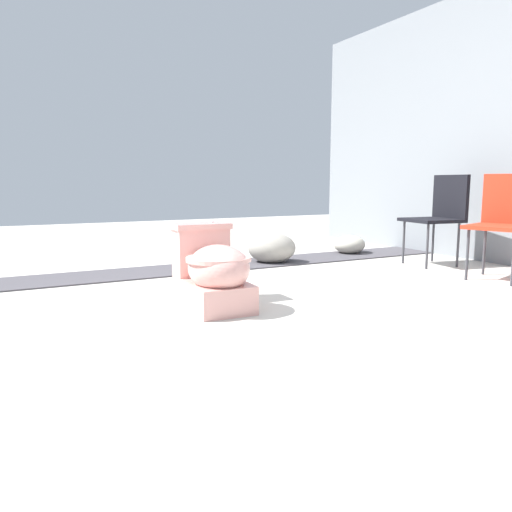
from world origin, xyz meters
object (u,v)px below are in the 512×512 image
at_px(folding_chair_left, 441,210).
at_px(folding_chair_middle, 505,215).
at_px(boulder_far, 349,244).
at_px(boulder_near, 272,248).
at_px(toilet, 213,272).

bearing_deg(folding_chair_left, folding_chair_middle, 91.04).
distance_m(folding_chair_left, boulder_far, 1.08).
distance_m(boulder_near, boulder_far, 1.07).
relative_size(folding_chair_left, boulder_near, 1.83).
bearing_deg(folding_chair_left, boulder_near, -22.85).
bearing_deg(toilet, boulder_far, 125.53).
relative_size(folding_chair_middle, boulder_near, 1.83).
relative_size(boulder_near, boulder_far, 1.25).
height_order(folding_chair_left, boulder_near, folding_chair_left).
distance_m(toilet, folding_chair_left, 2.57).
xyz_separation_m(toilet, folding_chair_middle, (0.21, 2.42, 0.29)).
bearing_deg(folding_chair_middle, boulder_near, -67.27).
distance_m(toilet, boulder_near, 1.75).
bearing_deg(boulder_near, folding_chair_middle, 39.69).
distance_m(toilet, folding_chair_middle, 2.45).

